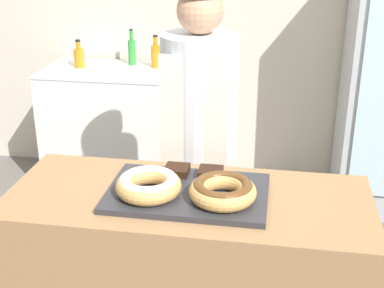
{
  "coord_description": "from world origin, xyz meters",
  "views": [
    {
      "loc": [
        0.33,
        -1.84,
        1.88
      ],
      "look_at": [
        0.0,
        0.1,
        1.07
      ],
      "focal_mm": 50.0,
      "sensor_mm": 36.0,
      "label": 1
    }
  ],
  "objects_px": {
    "donut_light_glaze": "(148,184)",
    "bottle_orange_b": "(79,57)",
    "bottle_orange": "(156,55)",
    "bottle_green": "(132,51)",
    "chest_freezer": "(110,127)",
    "donut_chocolate_glaze": "(223,190)",
    "brownie_back_left": "(177,170)",
    "brownie_back_right": "(210,173)",
    "serving_tray": "(188,193)",
    "baker_person": "(199,141)"
  },
  "relations": [
    {
      "from": "chest_freezer",
      "to": "bottle_orange",
      "type": "height_order",
      "value": "bottle_orange"
    },
    {
      "from": "brownie_back_left",
      "to": "brownie_back_right",
      "type": "relative_size",
      "value": 1.0
    },
    {
      "from": "donut_chocolate_glaze",
      "to": "bottle_green",
      "type": "relative_size",
      "value": 0.97
    },
    {
      "from": "brownie_back_right",
      "to": "serving_tray",
      "type": "bearing_deg",
      "value": -116.49
    },
    {
      "from": "baker_person",
      "to": "bottle_orange",
      "type": "bearing_deg",
      "value": 112.1
    },
    {
      "from": "bottle_orange",
      "to": "bottle_green",
      "type": "height_order",
      "value": "bottle_green"
    },
    {
      "from": "bottle_orange_b",
      "to": "chest_freezer",
      "type": "bearing_deg",
      "value": -2.7
    },
    {
      "from": "brownie_back_right",
      "to": "donut_light_glaze",
      "type": "bearing_deg",
      "value": -137.38
    },
    {
      "from": "serving_tray",
      "to": "baker_person",
      "type": "height_order",
      "value": "baker_person"
    },
    {
      "from": "bottle_orange",
      "to": "bottle_orange_b",
      "type": "relative_size",
      "value": 1.17
    },
    {
      "from": "brownie_back_right",
      "to": "baker_person",
      "type": "distance_m",
      "value": 0.48
    },
    {
      "from": "brownie_back_right",
      "to": "bottle_orange_b",
      "type": "height_order",
      "value": "bottle_orange_b"
    },
    {
      "from": "chest_freezer",
      "to": "bottle_orange",
      "type": "distance_m",
      "value": 0.65
    },
    {
      "from": "donut_light_glaze",
      "to": "bottle_orange",
      "type": "xyz_separation_m",
      "value": [
        -0.42,
        1.93,
        0.04
      ]
    },
    {
      "from": "donut_chocolate_glaze",
      "to": "brownie_back_left",
      "type": "relative_size",
      "value": 2.59
    },
    {
      "from": "brownie_back_left",
      "to": "bottle_green",
      "type": "height_order",
      "value": "bottle_green"
    },
    {
      "from": "brownie_back_left",
      "to": "chest_freezer",
      "type": "height_order",
      "value": "brownie_back_left"
    },
    {
      "from": "serving_tray",
      "to": "chest_freezer",
      "type": "distance_m",
      "value": 2.04
    },
    {
      "from": "brownie_back_left",
      "to": "bottle_orange_b",
      "type": "relative_size",
      "value": 0.49
    },
    {
      "from": "serving_tray",
      "to": "donut_light_glaze",
      "type": "bearing_deg",
      "value": -158.84
    },
    {
      "from": "brownie_back_left",
      "to": "baker_person",
      "type": "distance_m",
      "value": 0.47
    },
    {
      "from": "bottle_orange",
      "to": "bottle_green",
      "type": "bearing_deg",
      "value": 164.54
    },
    {
      "from": "serving_tray",
      "to": "bottle_orange",
      "type": "bearing_deg",
      "value": 106.75
    },
    {
      "from": "donut_chocolate_glaze",
      "to": "brownie_back_left",
      "type": "distance_m",
      "value": 0.29
    },
    {
      "from": "donut_light_glaze",
      "to": "donut_chocolate_glaze",
      "type": "bearing_deg",
      "value": 0.0
    },
    {
      "from": "donut_light_glaze",
      "to": "bottle_green",
      "type": "height_order",
      "value": "bottle_green"
    },
    {
      "from": "brownie_back_right",
      "to": "chest_freezer",
      "type": "relative_size",
      "value": 0.11
    },
    {
      "from": "donut_chocolate_glaze",
      "to": "baker_person",
      "type": "xyz_separation_m",
      "value": [
        -0.19,
        0.66,
        -0.08
      ]
    },
    {
      "from": "brownie_back_right",
      "to": "bottle_green",
      "type": "height_order",
      "value": "bottle_green"
    },
    {
      "from": "brownie_back_left",
      "to": "chest_freezer",
      "type": "relative_size",
      "value": 0.11
    },
    {
      "from": "donut_light_glaze",
      "to": "bottle_orange",
      "type": "height_order",
      "value": "bottle_orange"
    },
    {
      "from": "donut_chocolate_glaze",
      "to": "chest_freezer",
      "type": "height_order",
      "value": "donut_chocolate_glaze"
    },
    {
      "from": "brownie_back_left",
      "to": "brownie_back_right",
      "type": "height_order",
      "value": "same"
    },
    {
      "from": "donut_chocolate_glaze",
      "to": "bottle_orange",
      "type": "xyz_separation_m",
      "value": [
        -0.71,
        1.93,
        0.04
      ]
    },
    {
      "from": "bottle_orange",
      "to": "donut_chocolate_glaze",
      "type": "bearing_deg",
      "value": -69.85
    },
    {
      "from": "brownie_back_left",
      "to": "bottle_orange",
      "type": "xyz_separation_m",
      "value": [
        -0.49,
        1.73,
        0.07
      ]
    },
    {
      "from": "bottle_green",
      "to": "brownie_back_left",
      "type": "bearing_deg",
      "value": -68.98
    },
    {
      "from": "serving_tray",
      "to": "brownie_back_left",
      "type": "distance_m",
      "value": 0.16
    },
    {
      "from": "donut_light_glaze",
      "to": "brownie_back_left",
      "type": "height_order",
      "value": "donut_light_glaze"
    },
    {
      "from": "donut_light_glaze",
      "to": "bottle_orange_b",
      "type": "distance_m",
      "value": 2.08
    },
    {
      "from": "donut_light_glaze",
      "to": "bottle_orange_b",
      "type": "height_order",
      "value": "bottle_orange_b"
    },
    {
      "from": "serving_tray",
      "to": "bottle_orange_b",
      "type": "height_order",
      "value": "bottle_orange_b"
    },
    {
      "from": "donut_light_glaze",
      "to": "donut_chocolate_glaze",
      "type": "relative_size",
      "value": 1.0
    },
    {
      "from": "baker_person",
      "to": "bottle_orange_b",
      "type": "height_order",
      "value": "baker_person"
    },
    {
      "from": "serving_tray",
      "to": "brownie_back_right",
      "type": "bearing_deg",
      "value": 63.51
    },
    {
      "from": "serving_tray",
      "to": "bottle_orange_b",
      "type": "xyz_separation_m",
      "value": [
        -1.11,
        1.78,
        0.09
      ]
    },
    {
      "from": "serving_tray",
      "to": "bottle_orange_b",
      "type": "distance_m",
      "value": 2.1
    },
    {
      "from": "donut_chocolate_glaze",
      "to": "brownie_back_right",
      "type": "bearing_deg",
      "value": 110.35
    },
    {
      "from": "serving_tray",
      "to": "baker_person",
      "type": "distance_m",
      "value": 0.61
    },
    {
      "from": "brownie_back_right",
      "to": "bottle_green",
      "type": "relative_size",
      "value": 0.38
    }
  ]
}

